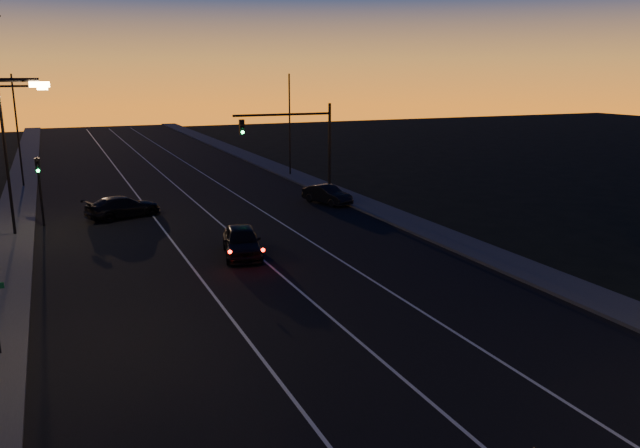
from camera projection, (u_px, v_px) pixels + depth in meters
name	position (u px, v px, depth m)	size (l,w,h in m)	color
road	(242.00, 251.00, 32.55)	(20.00, 170.00, 0.01)	black
sidewalk_left	(3.00, 276.00, 28.22)	(2.40, 170.00, 0.16)	#3B3B39
sidewalk_right	(425.00, 229.00, 36.84)	(2.40, 170.00, 0.16)	#3B3B39
lane_stripe_left	(184.00, 257.00, 31.39)	(0.12, 160.00, 0.01)	silver
lane_stripe_mid	(251.00, 250.00, 32.74)	(0.12, 160.00, 0.01)	silver
lane_stripe_right	(313.00, 243.00, 34.08)	(0.12, 160.00, 0.01)	silver
streetlight_left_far	(11.00, 147.00, 34.38)	(2.55, 0.26, 8.50)	black
signal_mast	(298.00, 136.00, 43.08)	(7.10, 0.41, 7.00)	black
signal_post	(39.00, 179.00, 37.12)	(0.28, 0.37, 4.20)	black
far_pole_left	(18.00, 132.00, 49.56)	(0.14, 0.14, 9.00)	black
far_pole_right	(290.00, 126.00, 55.35)	(0.14, 0.14, 9.00)	black
lead_car	(242.00, 241.00, 31.48)	(2.71, 5.25, 1.53)	black
right_car	(327.00, 195.00, 44.15)	(2.61, 4.21, 1.31)	black
cross_car	(123.00, 207.00, 39.87)	(5.16, 3.39, 1.39)	black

